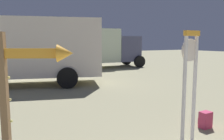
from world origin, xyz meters
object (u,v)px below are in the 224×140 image
at_px(box_truck_near, 33,50).
at_px(backpack, 205,120).
at_px(arrow_sign, 29,81).
at_px(box_truck_far, 96,47).
at_px(standing_clock, 190,76).

bearing_deg(box_truck_near, backpack, -72.25).
distance_m(arrow_sign, backpack, 4.03).
bearing_deg(box_truck_far, backpack, -104.39).
bearing_deg(backpack, box_truck_near, 107.75).
distance_m(standing_clock, backpack, 1.55).
bearing_deg(backpack, arrow_sign, 179.17).
bearing_deg(arrow_sign, standing_clock, -7.81).
bearing_deg(box_truck_near, standing_clock, -79.82).
height_order(backpack, box_truck_near, box_truck_near).
xyz_separation_m(backpack, box_truck_far, (3.11, 12.13, 1.42)).
bearing_deg(arrow_sign, backpack, -0.83).
height_order(standing_clock, box_truck_far, box_truck_far).
xyz_separation_m(box_truck_near, box_truck_far, (5.48, 4.72, -0.02)).
height_order(box_truck_near, box_truck_far, box_truck_near).
distance_m(arrow_sign, box_truck_far, 13.93).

